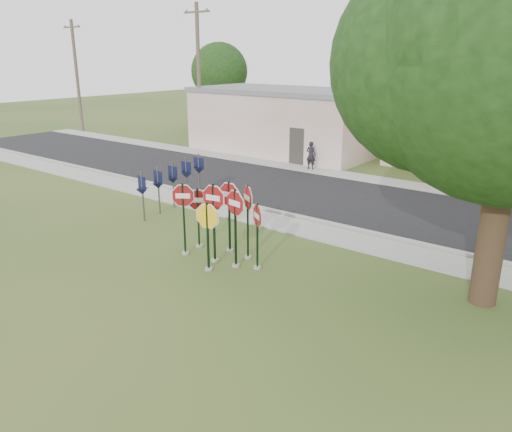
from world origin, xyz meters
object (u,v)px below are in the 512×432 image
Objects in this scene: utility_pole_near at (199,76)px; stop_sign_left at (184,209)px; stop_sign_yellow at (208,228)px; pedestrian at (311,155)px; stop_sign_center at (214,212)px.

stop_sign_left is at bearing -47.91° from utility_pole_near.
stop_sign_yellow is 0.90× the size of stop_sign_left.
utility_pole_near is 5.97× the size of pedestrian.
stop_sign_left reaches higher than stop_sign_yellow.
utility_pole_near is at bearing 134.29° from stop_sign_yellow.
utility_pole_near reaches higher than stop_sign_yellow.
stop_sign_left is 1.59× the size of pedestrian.
stop_sign_center is at bearing 102.96° from pedestrian.
utility_pole_near is at bearing -11.35° from pedestrian.
stop_sign_yellow is 14.64m from pedestrian.
stop_sign_center is 1.68× the size of pedestrian.
stop_sign_center is 1.17× the size of stop_sign_yellow.
stop_sign_left is at bearing 98.08° from pedestrian.
stop_sign_left is 0.27× the size of utility_pole_near.
pedestrian is (-4.57, 13.18, -0.82)m from stop_sign_center.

